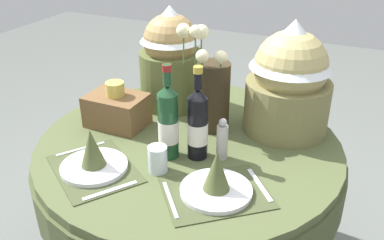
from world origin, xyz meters
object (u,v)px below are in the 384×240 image
at_px(place_setting_left, 93,158).
at_px(tumbler_near_right, 158,159).
at_px(wine_bottle_centre, 198,124).
at_px(flower_vase, 212,90).
at_px(woven_basket_side_left, 117,109).
at_px(place_setting_right, 216,182).
at_px(dining_table, 189,168).
at_px(pepper_mill, 222,140).
at_px(gift_tub_back_left, 171,54).
at_px(wine_bottle_left, 168,122).
at_px(gift_tub_back_right, 290,75).

bearing_deg(place_setting_left, tumbler_near_right, 22.60).
bearing_deg(place_setting_left, wine_bottle_centre, 38.19).
bearing_deg(flower_vase, woven_basket_side_left, -160.28).
bearing_deg(tumbler_near_right, place_setting_right, -8.59).
xyz_separation_m(dining_table, flower_vase, (0.04, 0.14, 0.31)).
distance_m(pepper_mill, gift_tub_back_left, 0.55).
distance_m(dining_table, pepper_mill, 0.27).
relative_size(flower_vase, woven_basket_side_left, 1.84).
height_order(wine_bottle_left, wine_bottle_centre, wine_bottle_left).
bearing_deg(wine_bottle_centre, dining_table, 130.86).
bearing_deg(flower_vase, dining_table, -105.75).
bearing_deg(woven_basket_side_left, place_setting_right, -26.19).
xyz_separation_m(flower_vase, gift_tub_back_right, (0.28, 0.12, 0.07)).
xyz_separation_m(gift_tub_back_left, gift_tub_back_right, (0.54, -0.02, -0.00)).
distance_m(wine_bottle_centre, tumbler_near_right, 0.19).
distance_m(gift_tub_back_left, woven_basket_side_left, 0.35).
height_order(place_setting_left, woven_basket_side_left, woven_basket_side_left).
height_order(dining_table, gift_tub_back_right, gift_tub_back_right).
bearing_deg(gift_tub_back_right, gift_tub_back_left, 177.57).
relative_size(dining_table, pepper_mill, 7.50).
bearing_deg(wine_bottle_left, place_setting_right, -29.97).
height_order(dining_table, woven_basket_side_left, woven_basket_side_left).
height_order(flower_vase, gift_tub_back_right, gift_tub_back_right).
distance_m(flower_vase, woven_basket_side_left, 0.41).
bearing_deg(dining_table, gift_tub_back_right, 39.03).
xyz_separation_m(flower_vase, pepper_mill, (0.13, -0.20, -0.10)).
bearing_deg(dining_table, flower_vase, 74.25).
xyz_separation_m(place_setting_right, wine_bottle_centre, (-0.15, 0.18, 0.09)).
relative_size(flower_vase, wine_bottle_centre, 1.25).
height_order(place_setting_left, wine_bottle_left, wine_bottle_left).
relative_size(place_setting_right, wine_bottle_centre, 1.19).
bearing_deg(pepper_mill, place_setting_right, -73.67).
bearing_deg(flower_vase, place_setting_left, -119.38).
bearing_deg(gift_tub_back_right, pepper_mill, -115.77).
xyz_separation_m(dining_table, woven_basket_side_left, (-0.34, 0.00, 0.21)).
xyz_separation_m(place_setting_right, tumbler_near_right, (-0.24, 0.04, 0.00)).
bearing_deg(tumbler_near_right, flower_vase, 82.53).
relative_size(place_setting_right, pepper_mill, 2.58).
relative_size(place_setting_right, gift_tub_back_right, 0.92).
relative_size(wine_bottle_centre, gift_tub_back_left, 0.77).
bearing_deg(tumbler_near_right, wine_bottle_left, 95.88).
bearing_deg(wine_bottle_left, place_setting_left, -135.79).
bearing_deg(dining_table, gift_tub_back_left, 127.91).
bearing_deg(pepper_mill, woven_basket_side_left, 172.41).
xyz_separation_m(place_setting_right, wine_bottle_left, (-0.25, 0.14, 0.10)).
distance_m(place_setting_left, woven_basket_side_left, 0.35).
bearing_deg(wine_bottle_centre, wine_bottle_left, -157.76).
height_order(flower_vase, tumbler_near_right, flower_vase).
bearing_deg(place_setting_right, dining_table, 129.68).
height_order(gift_tub_back_left, gift_tub_back_right, gift_tub_back_right).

